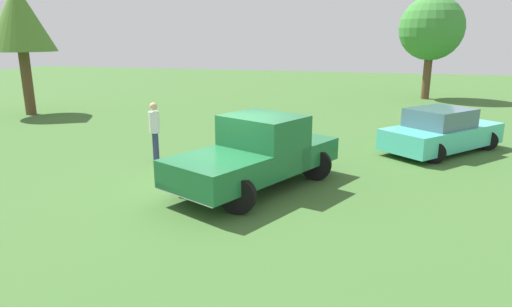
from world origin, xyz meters
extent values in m
plane|color=#3D662D|center=(0.00, 0.00, 0.00)|extent=(80.00, 80.00, 0.00)
cylinder|color=black|center=(-0.79, 1.33, 0.41)|extent=(0.81, 0.22, 0.81)
cylinder|color=black|center=(0.67, 0.66, 0.41)|extent=(0.81, 0.22, 0.81)
cylinder|color=black|center=(-2.08, -1.48, 0.41)|extent=(0.81, 0.22, 0.81)
cylinder|color=black|center=(-0.62, -2.15, 0.41)|extent=(0.81, 0.22, 0.81)
cube|color=#1E6638|center=(-0.10, 0.91, 0.75)|extent=(2.53, 2.55, 0.64)
cube|color=#1E6638|center=(-0.83, -0.67, 1.13)|extent=(2.37, 2.20, 1.40)
cube|color=slate|center=(-0.83, -0.67, 1.57)|extent=(2.14, 1.92, 0.48)
cube|color=#1E6638|center=(-1.23, -1.55, 0.73)|extent=(2.69, 2.90, 0.60)
cube|color=silver|center=(0.28, 1.73, 0.49)|extent=(1.71, 0.87, 0.16)
cylinder|color=black|center=(-6.06, -7.26, 0.33)|extent=(0.65, 0.20, 0.65)
cylinder|color=black|center=(-7.21, -6.28, 0.33)|extent=(0.65, 0.20, 0.65)
cylinder|color=black|center=(-4.16, -5.05, 0.33)|extent=(0.65, 0.20, 0.65)
cylinder|color=black|center=(-5.31, -4.06, 0.33)|extent=(0.65, 0.20, 0.65)
cube|color=#4CC6B2|center=(-5.69, -5.66, 0.53)|extent=(4.22, 4.51, 0.68)
cube|color=slate|center=(-5.54, -5.50, 1.17)|extent=(2.45, 2.49, 0.60)
cylinder|color=navy|center=(2.93, -1.99, 0.44)|extent=(0.14, 0.14, 0.87)
cylinder|color=navy|center=(3.07, -2.13, 0.44)|extent=(0.14, 0.14, 0.87)
cylinder|color=silver|center=(3.00, -2.06, 1.20)|extent=(0.45, 0.45, 0.66)
sphere|color=#D8AD84|center=(3.00, -2.06, 1.69)|extent=(0.24, 0.24, 0.24)
cylinder|color=brown|center=(13.08, -7.97, 1.53)|extent=(0.49, 0.49, 3.06)
cone|color=#4C7A2D|center=(13.08, -7.97, 4.63)|extent=(3.16, 3.16, 3.14)
cylinder|color=brown|center=(-6.29, -19.42, 1.55)|extent=(0.48, 0.48, 3.11)
sphere|color=#3D8438|center=(-6.29, -19.42, 4.25)|extent=(3.81, 3.81, 3.81)
camera|label=1|loc=(-3.60, 9.81, 3.72)|focal=30.82mm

